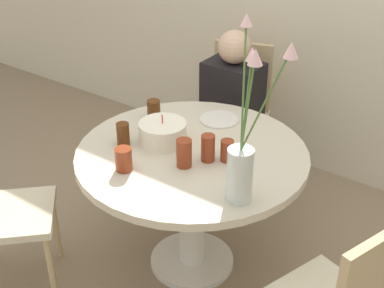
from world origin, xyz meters
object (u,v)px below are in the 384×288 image
at_px(birthday_cake, 163,133).
at_px(chair_near_front, 238,106).
at_px(side_plate, 219,119).
at_px(drink_glass_5, 123,134).
at_px(flower_vase, 243,156).
at_px(person_woman, 232,118).
at_px(drink_glass_2, 208,148).
at_px(drink_glass_0, 184,153).
at_px(drink_glass_1, 227,151).
at_px(drink_glass_4, 124,159).
at_px(drink_glass_3, 154,109).

bearing_deg(birthday_cake, chair_near_front, 97.32).
height_order(chair_near_front, side_plate, chair_near_front).
bearing_deg(birthday_cake, drink_glass_5, -137.61).
bearing_deg(flower_vase, chair_near_front, 121.31).
bearing_deg(birthday_cake, person_woman, 95.29).
distance_m(flower_vase, drink_glass_2, 0.38).
bearing_deg(side_plate, drink_glass_5, -116.34).
distance_m(side_plate, drink_glass_0, 0.50).
bearing_deg(drink_glass_1, birthday_cake, -174.09).
bearing_deg(drink_glass_5, chair_near_front, 88.73).
bearing_deg(drink_glass_5, person_woman, 85.55).
distance_m(birthday_cake, drink_glass_0, 0.25).
relative_size(side_plate, drink_glass_2, 1.57).
xyz_separation_m(birthday_cake, side_plate, (0.10, 0.36, -0.05)).
bearing_deg(drink_glass_0, drink_glass_1, 49.23).
distance_m(drink_glass_4, drink_glass_5, 0.24).
bearing_deg(drink_glass_5, drink_glass_4, -47.69).
xyz_separation_m(drink_glass_1, drink_glass_4, (-0.34, -0.34, 0.00)).
distance_m(drink_glass_4, person_woman, 1.13).
bearing_deg(chair_near_front, flower_vase, -76.12).
relative_size(chair_near_front, drink_glass_0, 6.64).
bearing_deg(side_plate, drink_glass_0, -76.22).
relative_size(birthday_cake, drink_glass_5, 2.06).
height_order(flower_vase, drink_glass_5, flower_vase).
height_order(drink_glass_1, drink_glass_3, drink_glass_1).
distance_m(drink_glass_1, drink_glass_4, 0.48).
xyz_separation_m(chair_near_front, drink_glass_2, (0.40, -0.95, 0.27)).
bearing_deg(person_woman, drink_glass_3, -102.53).
xyz_separation_m(drink_glass_0, drink_glass_4, (-0.20, -0.19, -0.01)).
bearing_deg(drink_glass_3, drink_glass_2, -22.23).
relative_size(chair_near_front, side_plate, 4.35).
xyz_separation_m(birthday_cake, drink_glass_3, (-0.21, 0.18, -0.00)).
bearing_deg(drink_glass_5, drink_glass_0, 1.85).
height_order(drink_glass_0, drink_glass_2, drink_glass_0).
xyz_separation_m(flower_vase, person_woman, (-0.65, 0.99, -0.43)).
xyz_separation_m(chair_near_front, drink_glass_4, (0.14, -1.25, 0.26)).
xyz_separation_m(chair_near_front, drink_glass_3, (-0.09, -0.76, 0.25)).
bearing_deg(side_plate, drink_glass_1, -52.16).
xyz_separation_m(side_plate, drink_glass_4, (-0.09, -0.67, 0.05)).
xyz_separation_m(chair_near_front, person_woman, (0.05, -0.15, -0.01)).
relative_size(side_plate, drink_glass_3, 2.07).
distance_m(drink_glass_2, drink_glass_3, 0.53).
bearing_deg(drink_glass_3, side_plate, 30.17).
distance_m(flower_vase, drink_glass_5, 0.74).
xyz_separation_m(chair_near_front, drink_glass_5, (-0.02, -1.07, 0.26)).
relative_size(side_plate, drink_glass_0, 1.53).
relative_size(drink_glass_0, drink_glass_3, 1.35).
xyz_separation_m(drink_glass_3, drink_glass_4, (0.22, -0.49, 0.01)).
bearing_deg(birthday_cake, drink_glass_2, -2.99).
height_order(drink_glass_1, person_woman, person_woman).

